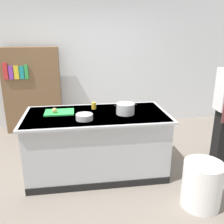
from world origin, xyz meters
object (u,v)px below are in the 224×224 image
onion (54,110)px  mixing_bowl (84,117)px  juice_cup (94,106)px  trash_bin (202,184)px  stock_pot (125,109)px  bookshelf (33,90)px

onion → mixing_bowl: onion is taller
juice_cup → trash_bin: (1.16, -1.15, -0.67)m
onion → stock_pot: stock_pot is taller
stock_pot → onion: bearing=172.7°
onion → stock_pot: (0.96, -0.12, 0.02)m
mixing_bowl → juice_cup: size_ratio=2.21×
mixing_bowl → onion: bearing=145.1°
trash_bin → bookshelf: 3.59m
mixing_bowl → trash_bin: mixing_bowl is taller
stock_pot → juice_cup: (-0.41, 0.29, -0.02)m
onion → bookshelf: size_ratio=0.04×
juice_cup → onion: bearing=-163.6°
stock_pot → juice_cup: size_ratio=3.18×
stock_pot → bookshelf: bearing=129.6°
juice_cup → bookshelf: 1.93m
bookshelf → juice_cup: bearing=-54.5°
stock_pot → mixing_bowl: size_ratio=1.44×
onion → trash_bin: onion is taller
mixing_bowl → stock_pot: bearing=15.0°
onion → stock_pot: 0.97m
mixing_bowl → trash_bin: bearing=-28.3°
onion → juice_cup: 0.57m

